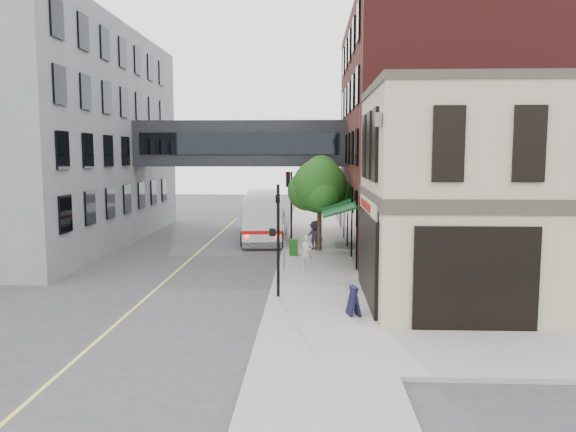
# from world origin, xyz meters

# --- Properties ---
(ground) EXTENTS (120.00, 120.00, 0.00)m
(ground) POSITION_xyz_m (0.00, 0.00, 0.00)
(ground) COLOR #38383A
(ground) RESTS_ON ground
(sidewalk_main) EXTENTS (4.00, 60.00, 0.15)m
(sidewalk_main) POSITION_xyz_m (2.00, 14.00, 0.07)
(sidewalk_main) COLOR gray
(sidewalk_main) RESTS_ON ground
(corner_building) EXTENTS (10.19, 8.12, 8.45)m
(corner_building) POSITION_xyz_m (8.97, 2.00, 4.21)
(corner_building) COLOR tan
(corner_building) RESTS_ON ground
(brick_building) EXTENTS (13.76, 18.00, 14.00)m
(brick_building) POSITION_xyz_m (9.98, 15.00, 6.99)
(brick_building) COLOR #4A1817
(brick_building) RESTS_ON ground
(opposite_building) EXTENTS (14.00, 24.00, 14.00)m
(opposite_building) POSITION_xyz_m (-17.00, 16.00, 7.00)
(opposite_building) COLOR slate
(opposite_building) RESTS_ON ground
(skyway_bridge) EXTENTS (14.00, 3.18, 3.00)m
(skyway_bridge) POSITION_xyz_m (-3.00, 18.00, 6.50)
(skyway_bridge) COLOR black
(skyway_bridge) RESTS_ON ground
(traffic_signal_near) EXTENTS (0.44, 0.22, 4.60)m
(traffic_signal_near) POSITION_xyz_m (0.37, 2.00, 2.98)
(traffic_signal_near) COLOR black
(traffic_signal_near) RESTS_ON sidewalk_main
(traffic_signal_far) EXTENTS (0.53, 0.28, 4.50)m
(traffic_signal_far) POSITION_xyz_m (0.26, 17.00, 3.34)
(traffic_signal_far) COLOR black
(traffic_signal_far) RESTS_ON sidewalk_main
(street_sign_pole) EXTENTS (0.08, 0.75, 3.00)m
(street_sign_pole) POSITION_xyz_m (0.39, 7.00, 1.93)
(street_sign_pole) COLOR gray
(street_sign_pole) RESTS_ON sidewalk_main
(street_tree) EXTENTS (3.80, 3.20, 5.60)m
(street_tree) POSITION_xyz_m (2.19, 13.22, 3.91)
(street_tree) COLOR #382619
(street_tree) RESTS_ON sidewalk_main
(lane_marking) EXTENTS (0.12, 40.00, 0.01)m
(lane_marking) POSITION_xyz_m (-5.00, 10.00, 0.01)
(lane_marking) COLOR #D8CC4C
(lane_marking) RESTS_ON ground
(bus) EXTENTS (3.34, 11.30, 3.00)m
(bus) POSITION_xyz_m (-1.65, 18.91, 1.68)
(bus) COLOR silver
(bus) RESTS_ON ground
(pedestrian_a) EXTENTS (0.61, 0.41, 1.67)m
(pedestrian_a) POSITION_xyz_m (1.50, 7.50, 0.98)
(pedestrian_a) COLOR beige
(pedestrian_a) RESTS_ON sidewalk_main
(pedestrian_b) EXTENTS (0.81, 0.63, 1.65)m
(pedestrian_b) POSITION_xyz_m (1.99, 13.77, 0.98)
(pedestrian_b) COLOR #C07C91
(pedestrian_b) RESTS_ON sidewalk_main
(pedestrian_c) EXTENTS (1.24, 0.98, 1.69)m
(pedestrian_c) POSITION_xyz_m (1.89, 13.11, 0.99)
(pedestrian_c) COLOR #212129
(pedestrian_c) RESTS_ON sidewalk_main
(newspaper_box) EXTENTS (0.50, 0.46, 0.91)m
(newspaper_box) POSITION_xyz_m (0.73, 11.13, 0.61)
(newspaper_box) COLOR #175012
(newspaper_box) RESTS_ON sidewalk_main
(sandwich_board) EXTENTS (0.51, 0.66, 1.05)m
(sandwich_board) POSITION_xyz_m (3.22, -0.51, 0.67)
(sandwich_board) COLOR black
(sandwich_board) RESTS_ON sidewalk_main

